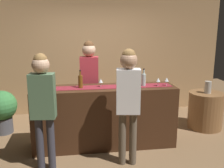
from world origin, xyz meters
TOP-DOWN VIEW (x-y plane):
  - ground_plane at (0.00, 0.00)m, footprint 10.00×10.00m
  - back_wall at (0.00, 1.90)m, footprint 6.00×0.12m
  - bar_counter at (0.00, 0.00)m, footprint 2.40×0.60m
  - counter_runner_cloth at (0.00, 0.00)m, footprint 2.28×0.28m
  - wine_bottle_clear at (0.67, -0.02)m, footprint 0.07×0.07m
  - wine_bottle_amber at (-0.40, -0.01)m, footprint 0.07×0.07m
  - wine_glass_near_customer at (0.91, -0.06)m, footprint 0.07×0.07m
  - wine_glass_mid_counter at (-0.06, 0.01)m, footprint 0.07×0.07m
  - wine_glass_far_end at (1.06, -0.06)m, footprint 0.07×0.07m
  - bartender at (-0.22, 0.58)m, footprint 0.36×0.25m
  - customer_sipping at (0.27, -0.67)m, footprint 0.37×0.25m
  - customer_browsing at (-0.94, -0.65)m, footprint 0.36×0.24m
  - round_side_table at (2.12, 0.49)m, footprint 0.68×0.68m
  - vase_on_side_table at (2.11, 0.45)m, footprint 0.13×0.13m
  - potted_plant_tall at (-1.90, 0.81)m, footprint 0.57×0.57m

SIDE VIEW (x-z plane):
  - ground_plane at x=0.00m, z-range 0.00..0.00m
  - round_side_table at x=2.12m, z-range 0.00..0.74m
  - potted_plant_tall at x=-1.90m, z-range 0.07..0.91m
  - bar_counter at x=0.00m, z-range 0.00..1.05m
  - vase_on_side_table at x=2.11m, z-range 0.74..0.98m
  - counter_runner_cloth at x=0.00m, z-range 1.05..1.05m
  - customer_browsing at x=-0.94m, z-range 0.20..1.91m
  - customer_sipping at x=0.27m, z-range 0.22..1.97m
  - bartender at x=-0.22m, z-range 0.22..2.01m
  - wine_glass_near_customer at x=0.91m, z-range 1.08..1.22m
  - wine_glass_mid_counter at x=-0.06m, z-range 1.08..1.22m
  - wine_glass_far_end at x=1.06m, z-range 1.08..1.22m
  - wine_bottle_clear at x=0.67m, z-range 1.01..1.31m
  - wine_bottle_amber at x=-0.40m, z-range 1.01..1.31m
  - back_wall at x=0.00m, z-range 0.00..2.90m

